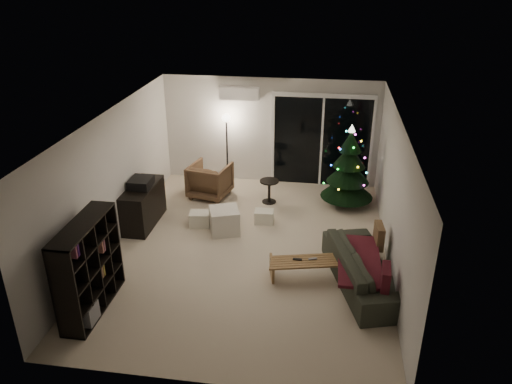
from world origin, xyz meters
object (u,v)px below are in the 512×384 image
Objects in this scene: armchair at (210,180)px; christmas_tree at (349,166)px; media_cabinet at (143,205)px; sofa at (365,268)px; bookshelf at (77,266)px; coffee_table at (306,270)px.

christmas_tree is (3.03, 0.00, 0.52)m from armchair.
media_cabinet is 1.53× the size of armchair.
armchair is 4.42m from sofa.
bookshelf is 4.49m from sofa.
bookshelf is at bearing -89.45° from media_cabinet.
bookshelf is at bearing 88.16° from armchair.
christmas_tree is at bearing 63.49° from coffee_table.
armchair is 0.47× the size of christmas_tree.
media_cabinet reaches higher than sofa.
sofa is (4.30, -1.50, -0.09)m from media_cabinet.
sofa is at bearing -18.70° from media_cabinet.
media_cabinet is at bearing -160.16° from christmas_tree.
coffee_table is at bearing 139.99° from armchair.
armchair is (1.03, 4.18, -0.34)m from bookshelf.
sofa is 0.95m from coffee_table.
media_cabinet is at bearing 54.41° from sofa.
bookshelf is 0.68× the size of sofa.
sofa reaches higher than coffee_table.
bookshelf is at bearing 89.49° from sofa.
armchair is 3.08m from christmas_tree.
christmas_tree is at bearing -11.72° from sofa.
bookshelf reaches higher than media_cabinet.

